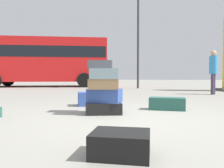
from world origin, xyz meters
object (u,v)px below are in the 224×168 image
object	(u,v)px
person_bearded_onlooker	(213,68)
lamp_post	(138,18)
suitcase_black_foreground_near	(121,144)
suitcase_tower	(104,90)
suitcase_teal_upright_blue	(167,104)
parked_bus	(43,59)
suitcase_navy_right_side	(92,99)

from	to	relation	value
person_bearded_onlooker	lamp_post	distance (m)	5.83
suitcase_black_foreground_near	person_bearded_onlooker	world-z (taller)	person_bearded_onlooker
suitcase_tower	suitcase_teal_upright_blue	xyz separation A→B (m)	(1.25, 0.61, -0.31)
suitcase_teal_upright_blue	parked_bus	world-z (taller)	parked_bus
suitcase_tower	suitcase_navy_right_side	bearing A→B (deg)	109.53
person_bearded_onlooker	parked_bus	bearing A→B (deg)	-92.12
suitcase_black_foreground_near	suitcase_teal_upright_blue	world-z (taller)	suitcase_teal_upright_blue
suitcase_teal_upright_blue	person_bearded_onlooker	distance (m)	4.86
suitcase_tower	person_bearded_onlooker	xyz separation A→B (m)	(3.62, 4.76, 0.56)
suitcase_black_foreground_near	parked_bus	bearing A→B (deg)	119.56
lamp_post	person_bearded_onlooker	bearing A→B (deg)	-56.83
parked_bus	lamp_post	xyz separation A→B (m)	(6.24, -1.68, 2.20)
person_bearded_onlooker	suitcase_teal_upright_blue	bearing A→B (deg)	1.22
suitcase_navy_right_side	suitcase_black_foreground_near	xyz separation A→B (m)	(0.83, -3.37, -0.05)
parked_bus	suitcase_black_foreground_near	bearing A→B (deg)	-77.25
suitcase_tower	suitcase_teal_upright_blue	world-z (taller)	suitcase_tower
lamp_post	suitcase_tower	bearing A→B (deg)	-95.76
suitcase_tower	lamp_post	bearing A→B (deg)	84.24
parked_bus	lamp_post	world-z (taller)	lamp_post
suitcase_tower	lamp_post	size ratio (longest dim) A/B	0.16
suitcase_teal_upright_blue	person_bearded_onlooker	world-z (taller)	person_bearded_onlooker
suitcase_navy_right_side	lamp_post	xyz separation A→B (m)	(1.31, 7.76, 3.87)
suitcase_tower	suitcase_navy_right_side	xyz separation A→B (m)	(-0.41, 1.17, -0.27)
suitcase_navy_right_side	person_bearded_onlooker	xyz separation A→B (m)	(4.04, 3.59, 0.83)
suitcase_tower	person_bearded_onlooker	bearing A→B (deg)	52.72
suitcase_tower	suitcase_black_foreground_near	xyz separation A→B (m)	(0.41, -2.20, -0.33)
suitcase_black_foreground_near	suitcase_teal_upright_blue	distance (m)	2.93
suitcase_navy_right_side	suitcase_teal_upright_blue	size ratio (longest dim) A/B	0.93
suitcase_teal_upright_blue	suitcase_black_foreground_near	bearing A→B (deg)	-96.32
suitcase_black_foreground_near	person_bearded_onlooker	xyz separation A→B (m)	(3.21, 6.96, 0.89)
suitcase_teal_upright_blue	lamp_post	size ratio (longest dim) A/B	0.12
parked_bus	suitcase_teal_upright_blue	bearing A→B (deg)	-68.05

